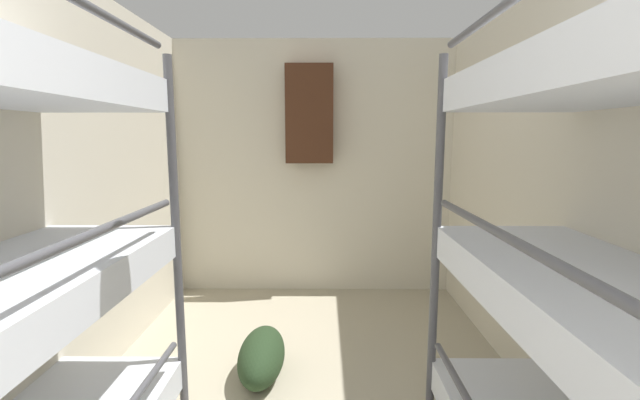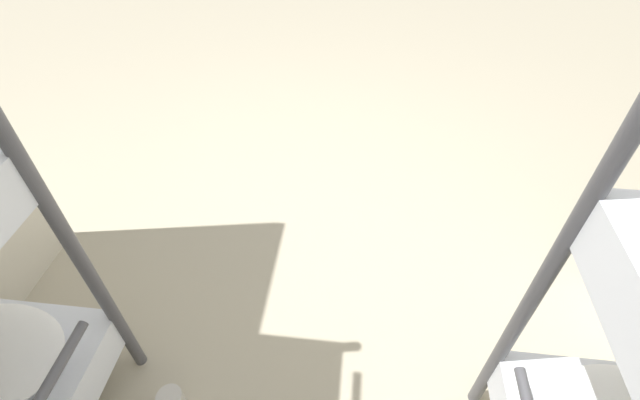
# 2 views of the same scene
# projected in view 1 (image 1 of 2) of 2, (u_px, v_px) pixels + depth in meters

# --- Properties ---
(wall_left) EXTENTS (0.06, 4.45, 2.43)m
(wall_left) POSITION_uv_depth(u_px,v_px,m) (17.00, 203.00, 2.01)
(wall_left) COLOR beige
(wall_left) RESTS_ON ground_plane
(wall_right) EXTENTS (0.06, 4.45, 2.43)m
(wall_right) POSITION_uv_depth(u_px,v_px,m) (595.00, 203.00, 1.99)
(wall_right) COLOR beige
(wall_right) RESTS_ON ground_plane
(wall_back) EXTENTS (2.77, 0.06, 2.43)m
(wall_back) POSITION_uv_depth(u_px,v_px,m) (314.00, 169.00, 4.17)
(wall_back) COLOR beige
(wall_back) RESTS_ON ground_plane
(bunk_stack_right_near) EXTENTS (0.68, 1.80, 1.95)m
(bunk_stack_right_near) POSITION_uv_depth(u_px,v_px,m) (629.00, 315.00, 1.26)
(bunk_stack_right_near) COLOR #4C4C51
(bunk_stack_right_near) RESTS_ON ground_plane
(duffel_bag) EXTENTS (0.29, 0.63, 0.29)m
(duffel_bag) POSITION_uv_depth(u_px,v_px,m) (262.00, 356.00, 2.71)
(duffel_bag) COLOR #23381E
(duffel_bag) RESTS_ON ground_plane
(hanging_coat) EXTENTS (0.44, 0.12, 0.90)m
(hanging_coat) POSITION_uv_depth(u_px,v_px,m) (309.00, 114.00, 3.94)
(hanging_coat) COLOR #472819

